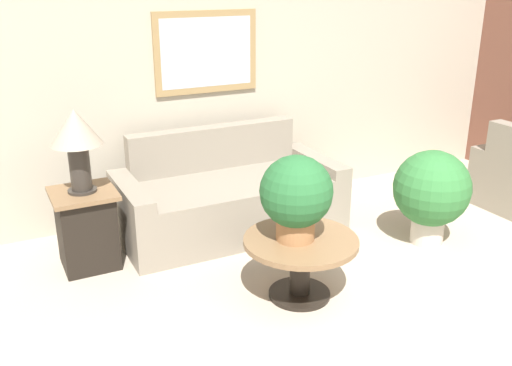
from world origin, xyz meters
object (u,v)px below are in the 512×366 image
object	(u,v)px
couch_main	(229,198)
table_lamp	(76,135)
coffee_table	(300,255)
potted_plant_on_table	(296,195)
potted_plant_floor	(431,191)
side_table	(87,228)

from	to	relation	value
couch_main	table_lamp	world-z (taller)	table_lamp
coffee_table	table_lamp	bearing A→B (deg)	137.50
potted_plant_on_table	potted_plant_floor	distance (m)	1.57
side_table	table_lamp	world-z (taller)	table_lamp
coffee_table	potted_plant_on_table	xyz separation A→B (m)	(-0.04, 0.02, 0.47)
potted_plant_on_table	potted_plant_floor	world-z (taller)	potted_plant_on_table
potted_plant_floor	table_lamp	bearing A→B (deg)	161.75
side_table	potted_plant_on_table	size ratio (longest dim) A/B	1.04
couch_main	potted_plant_on_table	distance (m)	1.40
side_table	coffee_table	bearing A→B (deg)	-42.50
couch_main	table_lamp	size ratio (longest dim) A/B	3.05
couch_main	coffee_table	bearing A→B (deg)	-90.79
side_table	couch_main	bearing A→B (deg)	5.80
potted_plant_floor	coffee_table	bearing A→B (deg)	-169.53
side_table	potted_plant_on_table	world-z (taller)	potted_plant_on_table
couch_main	potted_plant_floor	size ratio (longest dim) A/B	2.38
couch_main	coffee_table	xyz separation A→B (m)	(-0.02, -1.32, 0.04)
couch_main	side_table	xyz separation A→B (m)	(-1.31, -0.13, 0.03)
potted_plant_floor	couch_main	bearing A→B (deg)	144.32
potted_plant_on_table	potted_plant_floor	bearing A→B (deg)	9.53
coffee_table	side_table	bearing A→B (deg)	137.50
couch_main	table_lamp	distance (m)	1.54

